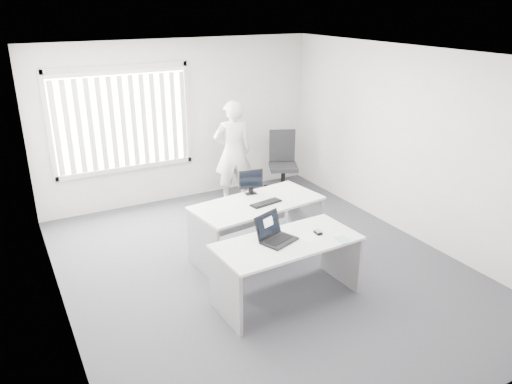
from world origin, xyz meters
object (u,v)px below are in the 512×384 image
laptop (279,230)px  monitor (251,182)px  office_chair (283,173)px  person (233,152)px  desk_near (287,257)px  desk_far (257,217)px

laptop → monitor: size_ratio=1.12×
office_chair → laptop: 3.69m
office_chair → person: person is taller
desk_near → person: person is taller
desk_far → monitor: (0.06, 0.31, 0.40)m
desk_near → monitor: size_ratio=4.89×
desk_far → office_chair: office_chair is taller
laptop → office_chair: bearing=37.4°
office_chair → monitor: (-1.55, -1.67, 0.63)m
office_chair → person: (-1.03, 0.01, 0.56)m
person → laptop: person is taller
desk_near → laptop: laptop is taller
desk_near → desk_far: 1.16m
laptop → monitor: monitor is taller
desk_near → desk_far: size_ratio=0.93×
desk_near → laptop: 0.39m
desk_near → monitor: monitor is taller
monitor → desk_far: bearing=-95.1°
laptop → desk_near: bearing=-37.6°
laptop → person: bearing=53.0°
office_chair → desk_far: bearing=-105.1°
desk_far → laptop: laptop is taller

